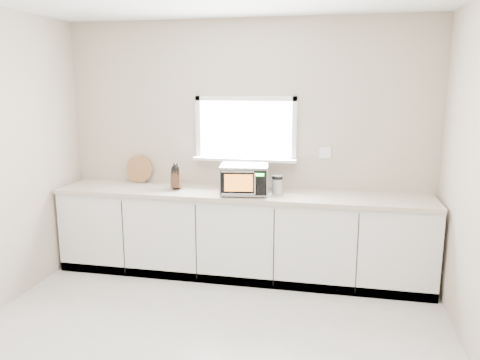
# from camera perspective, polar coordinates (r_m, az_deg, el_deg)

# --- Properties ---
(back_wall) EXTENTS (4.00, 0.17, 2.70)m
(back_wall) POSITION_cam_1_polar(r_m,az_deg,el_deg) (5.09, 0.73, 4.15)
(back_wall) COLOR #B2A58E
(back_wall) RESTS_ON ground
(cabinets) EXTENTS (3.92, 0.60, 0.88)m
(cabinets) POSITION_cam_1_polar(r_m,az_deg,el_deg) (5.01, 0.03, -6.81)
(cabinets) COLOR white
(cabinets) RESTS_ON ground
(countertop) EXTENTS (3.92, 0.64, 0.04)m
(countertop) POSITION_cam_1_polar(r_m,az_deg,el_deg) (4.88, 0.01, -1.71)
(countertop) COLOR beige
(countertop) RESTS_ON cabinets
(microwave) EXTENTS (0.52, 0.43, 0.30)m
(microwave) POSITION_cam_1_polar(r_m,az_deg,el_deg) (4.74, 0.53, 0.13)
(microwave) COLOR black
(microwave) RESTS_ON countertop
(knife_block) EXTENTS (0.13, 0.21, 0.29)m
(knife_block) POSITION_cam_1_polar(r_m,az_deg,el_deg) (5.02, -7.79, 0.25)
(knife_block) COLOR #492B1A
(knife_block) RESTS_ON countertop
(cutting_board) EXTENTS (0.31, 0.07, 0.31)m
(cutting_board) POSITION_cam_1_polar(r_m,az_deg,el_deg) (5.45, -12.18, 1.31)
(cutting_board) COLOR #A96C41
(cutting_board) RESTS_ON countertop
(coffee_grinder) EXTENTS (0.14, 0.14, 0.20)m
(coffee_grinder) POSITION_cam_1_polar(r_m,az_deg,el_deg) (4.77, 4.56, -0.60)
(coffee_grinder) COLOR #ABAEB2
(coffee_grinder) RESTS_ON countertop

